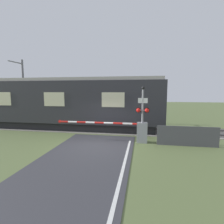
% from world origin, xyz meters
% --- Properties ---
extents(ground_plane, '(80.00, 80.00, 0.00)m').
position_xyz_m(ground_plane, '(0.00, 0.00, 0.00)').
color(ground_plane, '#5B6B3D').
extents(track_bed, '(36.00, 3.20, 0.13)m').
position_xyz_m(track_bed, '(0.00, 3.87, 0.02)').
color(track_bed, gray).
rests_on(track_bed, ground_plane).
extents(train, '(15.70, 2.85, 3.98)m').
position_xyz_m(train, '(-3.80, 3.87, 2.03)').
color(train, black).
rests_on(train, ground_plane).
extents(crossing_barrier, '(5.53, 0.44, 1.19)m').
position_xyz_m(crossing_barrier, '(2.07, 0.86, 0.68)').
color(crossing_barrier, gray).
rests_on(crossing_barrier, ground_plane).
extents(signal_post, '(0.78, 0.26, 3.27)m').
position_xyz_m(signal_post, '(2.51, 0.80, 1.86)').
color(signal_post, gray).
rests_on(signal_post, ground_plane).
extents(catenary_pole, '(0.20, 1.90, 6.02)m').
position_xyz_m(catenary_pole, '(-9.15, 6.36, 3.16)').
color(catenary_pole, slate).
rests_on(catenary_pole, ground_plane).
extents(roadside_fence, '(3.22, 0.06, 1.10)m').
position_xyz_m(roadside_fence, '(4.94, 0.57, 0.55)').
color(roadside_fence, '#4C4C51').
rests_on(roadside_fence, ground_plane).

